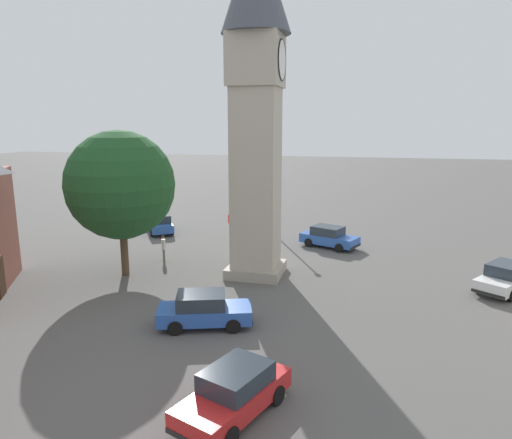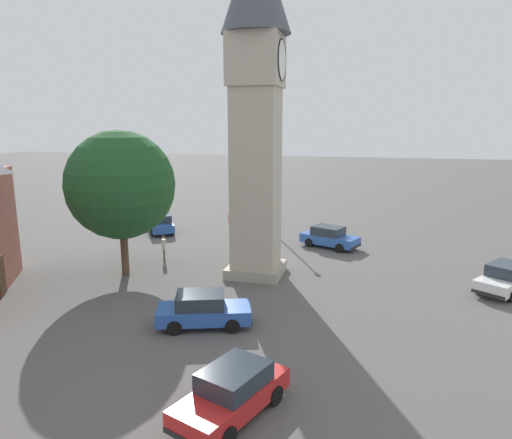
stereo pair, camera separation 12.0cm
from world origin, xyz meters
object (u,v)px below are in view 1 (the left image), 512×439
car_black_far (505,278)px  road_sign (230,227)px  car_silver_kerb (204,310)px  tree (120,185)px  car_white_side (160,223)px  pedestrian (164,246)px  lamp_post (279,193)px  car_red_corner (329,237)px  car_blue_kerb (234,392)px  clock_tower (256,77)px

car_black_far → road_sign: (3.53, 16.41, 1.14)m
car_silver_kerb → tree: 10.12m
car_black_far → car_white_side: bearing=71.0°
pedestrian → lamp_post: bearing=-39.9°
car_red_corner → tree: bearing=128.9°
car_black_far → lamp_post: bearing=59.0°
car_blue_kerb → car_white_side: same height
lamp_post → car_red_corner: bearing=-110.9°
lamp_post → road_sign: size_ratio=1.94×
clock_tower → car_silver_kerb: (-7.50, 0.54, -10.54)m
car_white_side → car_silver_kerb: bearing=-148.9°
pedestrian → road_sign: 4.65m
car_silver_kerb → car_red_corner: same height
car_red_corner → pedestrian: (-5.93, 10.21, 0.25)m
road_sign → clock_tower: bearing=-144.5°
tree → pedestrian: bearing=-18.1°
tree → lamp_post: bearing=-34.4°
pedestrian → road_sign: road_sign is taller
car_white_side → car_black_far: (-8.21, -23.87, 0.00)m
car_blue_kerb → car_silver_kerb: 6.56m
car_black_far → car_blue_kerb: bearing=141.1°
clock_tower → car_black_far: 17.21m
tree → car_silver_kerb: bearing=-128.9°
clock_tower → car_black_far: bearing=-88.3°
car_red_corner → pedestrian: bearing=120.2°
car_silver_kerb → car_red_corner: (14.74, -4.21, 0.00)m
car_silver_kerb → car_white_side: same height
car_blue_kerb → car_white_side: 25.37m
clock_tower → car_silver_kerb: clock_tower is taller
car_blue_kerb → car_red_corner: 20.55m
road_sign → car_white_side: bearing=58.0°
clock_tower → pedestrian: 12.26m
pedestrian → tree: (-3.14, 1.02, 4.35)m
car_white_side → lamp_post: (0.15, -9.97, 2.83)m
car_white_side → road_sign: 8.88m
car_silver_kerb → pedestrian: pedestrian is taller
clock_tower → car_red_corner: clock_tower is taller
lamp_post → clock_tower: bearing=-178.0°
car_red_corner → lamp_post: lamp_post is taller
car_blue_kerb → tree: tree is taller
car_blue_kerb → lamp_post: (22.04, 2.86, 2.83)m
car_red_corner → pedestrian: pedestrian is taller
car_red_corner → lamp_post: (1.52, 3.98, 2.83)m
car_black_far → lamp_post: 16.47m
clock_tower → car_red_corner: (7.24, -3.67, -10.54)m
car_white_side → pedestrian: bearing=-152.9°
car_white_side → car_black_far: 25.25m
clock_tower → car_red_corner: 13.30m
car_blue_kerb → car_red_corner: bearing=-3.1°
car_black_far → pedestrian: pedestrian is taller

